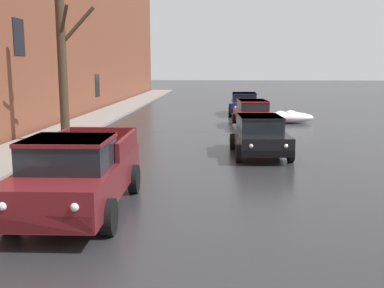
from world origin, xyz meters
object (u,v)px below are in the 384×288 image
object	(u,v)px
bare_tree_mid_block	(63,56)
sedan_darkblue_parked_far_down_block	(244,103)
sedan_black_parked_kerbside_close	(260,134)
pickup_truck_maroon_approaching_near_lane	(78,173)
sedan_red_parked_kerbside_mid	(253,113)

from	to	relation	value
bare_tree_mid_block	sedan_darkblue_parked_far_down_block	size ratio (longest dim) A/B	1.57
sedan_black_parked_kerbside_close	pickup_truck_maroon_approaching_near_lane	bearing A→B (deg)	-123.39
sedan_red_parked_kerbside_mid	sedan_darkblue_parked_far_down_block	distance (m)	6.42
sedan_red_parked_kerbside_mid	sedan_darkblue_parked_far_down_block	world-z (taller)	same
bare_tree_mid_block	sedan_black_parked_kerbside_close	distance (m)	8.41
pickup_truck_maroon_approaching_near_lane	sedan_black_parked_kerbside_close	world-z (taller)	pickup_truck_maroon_approaching_near_lane
pickup_truck_maroon_approaching_near_lane	sedan_red_parked_kerbside_mid	xyz separation A→B (m)	(4.80, 14.38, -0.13)
sedan_black_parked_kerbside_close	sedan_darkblue_parked_far_down_block	distance (m)	13.91
bare_tree_mid_block	pickup_truck_maroon_approaching_near_lane	world-z (taller)	bare_tree_mid_block
bare_tree_mid_block	sedan_darkblue_parked_far_down_block	world-z (taller)	bare_tree_mid_block
bare_tree_mid_block	sedan_red_parked_kerbside_mid	distance (m)	10.22
bare_tree_mid_block	sedan_black_parked_kerbside_close	size ratio (longest dim) A/B	1.70
sedan_red_parked_kerbside_mid	bare_tree_mid_block	bearing A→B (deg)	-144.37
bare_tree_mid_block	pickup_truck_maroon_approaching_near_lane	distance (m)	9.61
bare_tree_mid_block	sedan_red_parked_kerbside_mid	size ratio (longest dim) A/B	1.68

